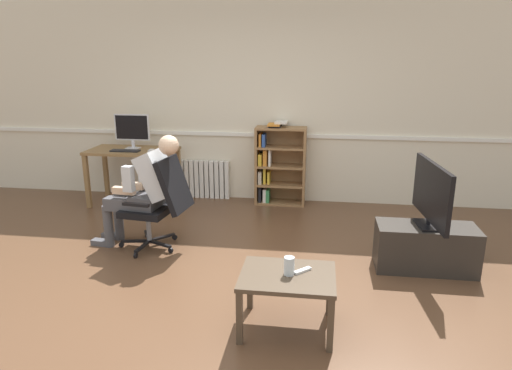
{
  "coord_description": "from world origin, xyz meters",
  "views": [
    {
      "loc": [
        0.78,
        -3.55,
        1.96
      ],
      "look_at": [
        0.15,
        0.85,
        0.7
      ],
      "focal_mm": 31.95,
      "sensor_mm": 36.0,
      "label": 1
    }
  ],
  "objects_px": {
    "radiator": "(205,179)",
    "office_chair": "(160,201)",
    "bookshelf": "(277,165)",
    "coffee_table": "(288,282)",
    "person_seated": "(144,188)",
    "tv_screen": "(432,194)",
    "tv_stand": "(425,248)",
    "keyboard": "(125,151)",
    "computer_desk": "(133,158)",
    "computer_mouse": "(151,151)",
    "drinking_glass": "(289,266)",
    "imac_monitor": "(132,129)",
    "spare_remote": "(302,271)"
  },
  "relations": [
    {
      "from": "person_seated",
      "to": "drinking_glass",
      "type": "bearing_deg",
      "value": 57.58
    },
    {
      "from": "imac_monitor",
      "to": "drinking_glass",
      "type": "relative_size",
      "value": 3.54
    },
    {
      "from": "office_chair",
      "to": "tv_stand",
      "type": "relative_size",
      "value": 1.07
    },
    {
      "from": "bookshelf",
      "to": "coffee_table",
      "type": "height_order",
      "value": "bookshelf"
    },
    {
      "from": "radiator",
      "to": "office_chair",
      "type": "xyz_separation_m",
      "value": [
        -0.01,
        -1.81,
        0.26
      ]
    },
    {
      "from": "drinking_glass",
      "to": "computer_desk",
      "type": "bearing_deg",
      "value": 130.38
    },
    {
      "from": "imac_monitor",
      "to": "keyboard",
      "type": "relative_size",
      "value": 1.26
    },
    {
      "from": "computer_desk",
      "to": "tv_screen",
      "type": "bearing_deg",
      "value": -23.61
    },
    {
      "from": "computer_mouse",
      "to": "tv_stand",
      "type": "height_order",
      "value": "computer_mouse"
    },
    {
      "from": "person_seated",
      "to": "tv_stand",
      "type": "relative_size",
      "value": 1.32
    },
    {
      "from": "coffee_table",
      "to": "computer_mouse",
      "type": "bearing_deg",
      "value": 127.49
    },
    {
      "from": "bookshelf",
      "to": "radiator",
      "type": "xyz_separation_m",
      "value": [
        -1.04,
        0.1,
        -0.26
      ]
    },
    {
      "from": "imac_monitor",
      "to": "drinking_glass",
      "type": "distance_m",
      "value": 3.66
    },
    {
      "from": "radiator",
      "to": "spare_remote",
      "type": "xyz_separation_m",
      "value": [
        1.52,
        -3.04,
        0.18
      ]
    },
    {
      "from": "computer_desk",
      "to": "radiator",
      "type": "xyz_separation_m",
      "value": [
        0.88,
        0.39,
        -0.37
      ]
    },
    {
      "from": "imac_monitor",
      "to": "tv_screen",
      "type": "relative_size",
      "value": 0.51
    },
    {
      "from": "computer_mouse",
      "to": "coffee_table",
      "type": "relative_size",
      "value": 0.15
    },
    {
      "from": "radiator",
      "to": "coffee_table",
      "type": "xyz_separation_m",
      "value": [
        1.41,
        -3.1,
        0.11
      ]
    },
    {
      "from": "keyboard",
      "to": "coffee_table",
      "type": "bearing_deg",
      "value": -47.75
    },
    {
      "from": "computer_desk",
      "to": "drinking_glass",
      "type": "height_order",
      "value": "computer_desk"
    },
    {
      "from": "office_chair",
      "to": "drinking_glass",
      "type": "height_order",
      "value": "office_chair"
    },
    {
      "from": "person_seated",
      "to": "spare_remote",
      "type": "bearing_deg",
      "value": 60.47
    },
    {
      "from": "computer_mouse",
      "to": "tv_stand",
      "type": "relative_size",
      "value": 0.11
    },
    {
      "from": "computer_desk",
      "to": "tv_screen",
      "type": "distance_m",
      "value": 3.84
    },
    {
      "from": "drinking_glass",
      "to": "imac_monitor",
      "type": "bearing_deg",
      "value": 129.76
    },
    {
      "from": "computer_desk",
      "to": "coffee_table",
      "type": "distance_m",
      "value": 3.56
    },
    {
      "from": "office_chair",
      "to": "tv_stand",
      "type": "bearing_deg",
      "value": 94.36
    },
    {
      "from": "computer_mouse",
      "to": "drinking_glass",
      "type": "height_order",
      "value": "computer_mouse"
    },
    {
      "from": "radiator",
      "to": "person_seated",
      "type": "distance_m",
      "value": 1.84
    },
    {
      "from": "person_seated",
      "to": "tv_screen",
      "type": "height_order",
      "value": "person_seated"
    },
    {
      "from": "keyboard",
      "to": "coffee_table",
      "type": "xyz_separation_m",
      "value": [
        2.33,
        -2.57,
        -0.39
      ]
    },
    {
      "from": "person_seated",
      "to": "tv_screen",
      "type": "xyz_separation_m",
      "value": [
        2.81,
        -0.14,
        0.1
      ]
    },
    {
      "from": "tv_stand",
      "to": "imac_monitor",
      "type": "bearing_deg",
      "value": 155.42
    },
    {
      "from": "radiator",
      "to": "coffee_table",
      "type": "distance_m",
      "value": 3.41
    },
    {
      "from": "person_seated",
      "to": "bookshelf",
      "type": "bearing_deg",
      "value": 151.11
    },
    {
      "from": "radiator",
      "to": "tv_stand",
      "type": "bearing_deg",
      "value": -36.19
    },
    {
      "from": "radiator",
      "to": "person_seated",
      "type": "bearing_deg",
      "value": -95.58
    },
    {
      "from": "person_seated",
      "to": "tv_stand",
      "type": "xyz_separation_m",
      "value": [
        2.81,
        -0.14,
        -0.43
      ]
    },
    {
      "from": "bookshelf",
      "to": "office_chair",
      "type": "distance_m",
      "value": 2.01
    },
    {
      "from": "computer_desk",
      "to": "computer_mouse",
      "type": "height_order",
      "value": "computer_mouse"
    },
    {
      "from": "bookshelf",
      "to": "person_seated",
      "type": "height_order",
      "value": "person_seated"
    },
    {
      "from": "bookshelf",
      "to": "tv_stand",
      "type": "xyz_separation_m",
      "value": [
        1.59,
        -1.83,
        -0.32
      ]
    },
    {
      "from": "bookshelf",
      "to": "keyboard",
      "type": "bearing_deg",
      "value": -167.61
    },
    {
      "from": "tv_screen",
      "to": "coffee_table",
      "type": "relative_size",
      "value": 1.37
    },
    {
      "from": "imac_monitor",
      "to": "bookshelf",
      "type": "distance_m",
      "value": 2.01
    },
    {
      "from": "keyboard",
      "to": "bookshelf",
      "type": "distance_m",
      "value": 2.02
    },
    {
      "from": "office_chair",
      "to": "spare_remote",
      "type": "height_order",
      "value": "office_chair"
    },
    {
      "from": "person_seated",
      "to": "tv_screen",
      "type": "distance_m",
      "value": 2.82
    },
    {
      "from": "drinking_glass",
      "to": "tv_screen",
      "type": "bearing_deg",
      "value": 43.98
    },
    {
      "from": "imac_monitor",
      "to": "computer_mouse",
      "type": "relative_size",
      "value": 4.81
    }
  ]
}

